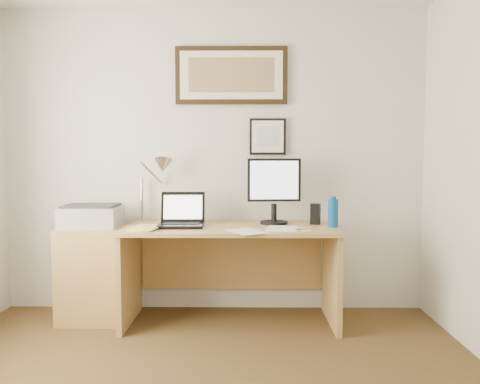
{
  "coord_description": "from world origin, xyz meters",
  "views": [
    {
      "loc": [
        0.26,
        -1.91,
        1.26
      ],
      "look_at": [
        0.23,
        1.43,
        1.03
      ],
      "focal_mm": 35.0,
      "sensor_mm": 36.0,
      "label": 1
    }
  ],
  "objects_px": {
    "side_cabinet": "(94,274)",
    "lcd_monitor": "(274,187)",
    "book": "(133,228)",
    "water_bottle": "(333,213)",
    "desk": "(231,255)",
    "laptop": "(182,219)",
    "printer": "(91,216)"
  },
  "relations": [
    {
      "from": "book",
      "to": "laptop",
      "type": "height_order",
      "value": "laptop"
    },
    {
      "from": "printer",
      "to": "laptop",
      "type": "bearing_deg",
      "value": -6.4
    },
    {
      "from": "lcd_monitor",
      "to": "printer",
      "type": "relative_size",
      "value": 1.18
    },
    {
      "from": "book",
      "to": "lcd_monitor",
      "type": "bearing_deg",
      "value": 14.96
    },
    {
      "from": "water_bottle",
      "to": "book",
      "type": "distance_m",
      "value": 1.5
    },
    {
      "from": "desk",
      "to": "lcd_monitor",
      "type": "relative_size",
      "value": 3.08
    },
    {
      "from": "printer",
      "to": "desk",
      "type": "bearing_deg",
      "value": -0.2
    },
    {
      "from": "printer",
      "to": "water_bottle",
      "type": "bearing_deg",
      "value": -3.74
    },
    {
      "from": "side_cabinet",
      "to": "laptop",
      "type": "xyz_separation_m",
      "value": [
        0.7,
        -0.04,
        0.44
      ]
    },
    {
      "from": "lcd_monitor",
      "to": "book",
      "type": "bearing_deg",
      "value": -165.04
    },
    {
      "from": "book",
      "to": "desk",
      "type": "distance_m",
      "value": 0.78
    },
    {
      "from": "book",
      "to": "lcd_monitor",
      "type": "height_order",
      "value": "lcd_monitor"
    },
    {
      "from": "laptop",
      "to": "desk",
      "type": "bearing_deg",
      "value": 11.68
    },
    {
      "from": "side_cabinet",
      "to": "book",
      "type": "distance_m",
      "value": 0.57
    },
    {
      "from": "book",
      "to": "printer",
      "type": "bearing_deg",
      "value": 149.39
    },
    {
      "from": "water_bottle",
      "to": "laptop",
      "type": "relative_size",
      "value": 0.61
    },
    {
      "from": "side_cabinet",
      "to": "lcd_monitor",
      "type": "bearing_deg",
      "value": 3.81
    },
    {
      "from": "desk",
      "to": "laptop",
      "type": "distance_m",
      "value": 0.48
    },
    {
      "from": "laptop",
      "to": "printer",
      "type": "distance_m",
      "value": 0.73
    },
    {
      "from": "side_cabinet",
      "to": "lcd_monitor",
      "type": "height_order",
      "value": "lcd_monitor"
    },
    {
      "from": "side_cabinet",
      "to": "lcd_monitor",
      "type": "distance_m",
      "value": 1.57
    },
    {
      "from": "water_bottle",
      "to": "desk",
      "type": "height_order",
      "value": "water_bottle"
    },
    {
      "from": "desk",
      "to": "laptop",
      "type": "bearing_deg",
      "value": -168.32
    },
    {
      "from": "book",
      "to": "lcd_monitor",
      "type": "distance_m",
      "value": 1.13
    },
    {
      "from": "side_cabinet",
      "to": "printer",
      "type": "relative_size",
      "value": 1.66
    },
    {
      "from": "desk",
      "to": "lcd_monitor",
      "type": "height_order",
      "value": "lcd_monitor"
    },
    {
      "from": "book",
      "to": "printer",
      "type": "height_order",
      "value": "printer"
    },
    {
      "from": "laptop",
      "to": "lcd_monitor",
      "type": "distance_m",
      "value": 0.77
    },
    {
      "from": "book",
      "to": "lcd_monitor",
      "type": "relative_size",
      "value": 0.51
    },
    {
      "from": "book",
      "to": "water_bottle",
      "type": "bearing_deg",
      "value": 4.0
    },
    {
      "from": "water_bottle",
      "to": "lcd_monitor",
      "type": "distance_m",
      "value": 0.5
    },
    {
      "from": "desk",
      "to": "laptop",
      "type": "height_order",
      "value": "laptop"
    }
  ]
}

